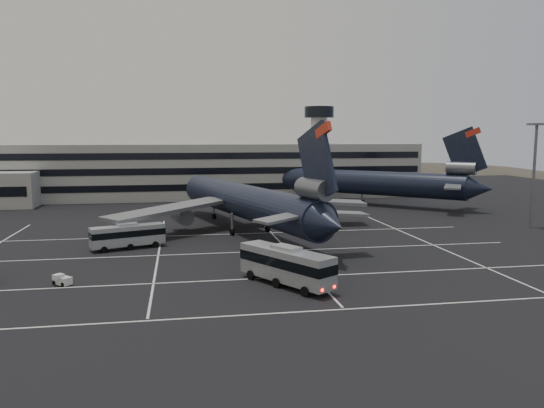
# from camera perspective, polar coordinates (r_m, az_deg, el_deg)

# --- Properties ---
(ground) EXTENTS (260.00, 260.00, 0.00)m
(ground) POSITION_cam_1_polar(r_m,az_deg,el_deg) (69.89, -7.31, -6.04)
(ground) COLOR black
(ground) RESTS_ON ground
(lane_markings) EXTENTS (90.00, 55.62, 0.01)m
(lane_markings) POSITION_cam_1_polar(r_m,az_deg,el_deg) (70.64, -6.56, -5.88)
(lane_markings) COLOR silver
(lane_markings) RESTS_ON ground
(terminal) EXTENTS (125.00, 26.00, 24.00)m
(terminal) POSITION_cam_1_polar(r_m,az_deg,el_deg) (139.39, -9.94, 3.46)
(terminal) COLOR gray
(terminal) RESTS_ON ground
(hills) EXTENTS (352.00, 180.00, 44.00)m
(hills) POSITION_cam_1_polar(r_m,az_deg,el_deg) (240.52, -4.88, 0.60)
(hills) COLOR #38332B
(hills) RESTS_ON ground
(lightpole_right) EXTENTS (2.40, 2.40, 18.28)m
(lightpole_right) POSITION_cam_1_polar(r_m,az_deg,el_deg) (103.01, 26.41, 4.20)
(lightpole_right) COLOR slate
(lightpole_right) RESTS_ON ground
(trijet_main) EXTENTS (45.54, 56.63, 18.08)m
(trijet_main) POSITION_cam_1_polar(r_m,az_deg,el_deg) (88.45, -2.77, 0.29)
(trijet_main) COLOR black
(trijet_main) RESTS_ON ground
(trijet_far) EXTENTS (45.53, 43.71, 18.08)m
(trijet_far) POSITION_cam_1_polar(r_m,az_deg,el_deg) (126.29, 10.09, 2.38)
(trijet_far) COLOR black
(trijet_far) RESTS_ON ground
(bus_near) EXTENTS (8.95, 11.98, 4.36)m
(bus_near) POSITION_cam_1_polar(r_m,az_deg,el_deg) (57.54, 1.53, -6.46)
(bus_near) COLOR gray
(bus_near) RESTS_ON ground
(bus_far) EXTENTS (10.65, 5.85, 3.69)m
(bus_far) POSITION_cam_1_polar(r_m,az_deg,el_deg) (78.79, -15.25, -3.22)
(bus_far) COLOR gray
(bus_far) RESTS_ON ground
(tug_b) EXTENTS (2.29, 2.23, 1.29)m
(tug_b) POSITION_cam_1_polar(r_m,az_deg,el_deg) (62.38, -21.57, -7.60)
(tug_b) COLOR silver
(tug_b) RESTS_ON ground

